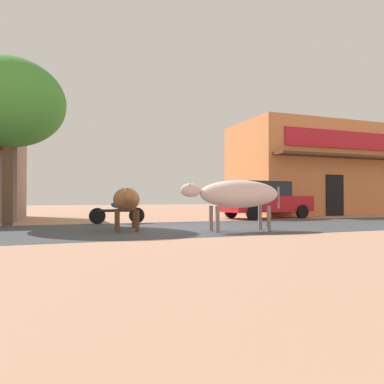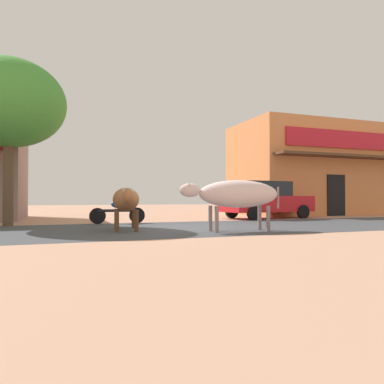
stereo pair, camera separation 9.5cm
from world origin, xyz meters
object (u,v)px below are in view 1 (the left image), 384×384
cow_far_dark (238,194)px  parked_hatchback_car (265,199)px  parked_motorcycle (118,211)px  roadside_tree (8,103)px  cow_near_brown (126,200)px

cow_far_dark → parked_hatchback_car: bearing=52.2°
parked_hatchback_car → parked_motorcycle: 6.77m
cow_far_dark → roadside_tree: bearing=144.7°
roadside_tree → cow_near_brown: size_ratio=2.14×
parked_motorcycle → cow_far_dark: size_ratio=0.68×
parked_motorcycle → parked_hatchback_car: bearing=9.5°
cow_near_brown → cow_far_dark: (2.80, -1.33, 0.15)m
cow_near_brown → cow_far_dark: size_ratio=0.89×
parked_hatchback_car → cow_near_brown: parked_hatchback_car is taller
roadside_tree → cow_near_brown: bearing=-42.1°
roadside_tree → cow_near_brown: (3.32, -3.00, -3.15)m
parked_motorcycle → cow_near_brown: (-0.23, -2.83, 0.39)m
roadside_tree → parked_hatchback_car: 10.74m
parked_hatchback_car → cow_near_brown: 7.94m
parked_motorcycle → cow_far_dark: (2.57, -4.16, 0.55)m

